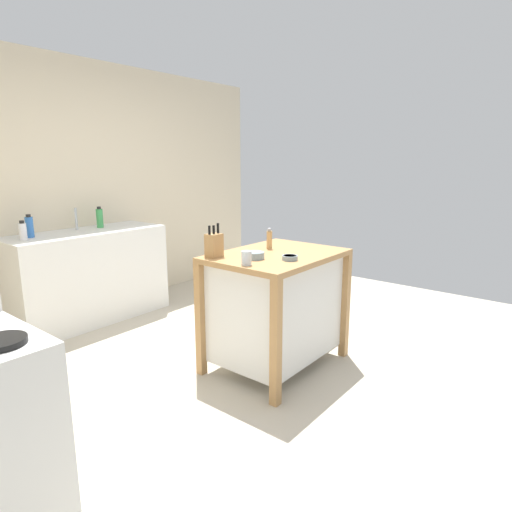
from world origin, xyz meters
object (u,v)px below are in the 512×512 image
object	(u,v)px
kitchen_island	(276,303)
bottle_dish_soap	(100,218)
bowl_ceramic_small	(255,255)
trash_bin	(315,300)
knife_block	(214,245)
drinking_cup	(246,258)
pepper_grinder	(269,239)
bottle_hand_soap	(23,231)
bottle_spray_cleaner	(29,227)
sink_faucet	(76,219)
bowl_ceramic_wide	(290,258)

from	to	relation	value
kitchen_island	bottle_dish_soap	xyz separation A→B (m)	(-0.14, 2.15, 0.51)
bowl_ceramic_small	trash_bin	distance (m)	1.18
knife_block	drinking_cup	bearing A→B (deg)	-97.59
pepper_grinder	bottle_hand_soap	bearing A→B (deg)	119.12
trash_bin	bottle_dish_soap	size ratio (longest dim) A/B	2.91
bottle_hand_soap	bottle_spray_cleaner	world-z (taller)	bottle_spray_cleaner
trash_bin	bottle_dish_soap	xyz separation A→B (m)	(-0.89, 2.05, 0.70)
bowl_ceramic_small	pepper_grinder	distance (m)	0.38
bottle_dish_soap	pepper_grinder	bearing A→B (deg)	-83.18
kitchen_island	sink_faucet	world-z (taller)	sink_faucet
drinking_cup	bottle_spray_cleaner	bearing A→B (deg)	101.10
trash_bin	sink_faucet	world-z (taller)	sink_faucet
kitchen_island	bowl_ceramic_wide	bearing A→B (deg)	-122.05
knife_block	kitchen_island	bearing A→B (deg)	-35.46
bottle_hand_soap	bowl_ceramic_small	bearing A→B (deg)	-70.92
bottle_spray_cleaner	bottle_dish_soap	size ratio (longest dim) A/B	0.97
sink_faucet	bottle_spray_cleaner	bearing A→B (deg)	-169.69
bowl_ceramic_wide	pepper_grinder	size ratio (longest dim) A/B	0.66
kitchen_island	pepper_grinder	world-z (taller)	pepper_grinder
kitchen_island	knife_block	xyz separation A→B (m)	(-0.39, 0.28, 0.49)
sink_faucet	bottle_dish_soap	bearing A→B (deg)	-13.03
bottle_hand_soap	bottle_dish_soap	size ratio (longest dim) A/B	0.79
bottle_hand_soap	kitchen_island	bearing A→B (deg)	-64.91
knife_block	bowl_ceramic_wide	size ratio (longest dim) A/B	2.19
drinking_cup	bottle_hand_soap	xyz separation A→B (m)	(-0.52, 2.11, 0.04)
knife_block	bottle_dish_soap	size ratio (longest dim) A/B	1.12
knife_block	pepper_grinder	xyz separation A→B (m)	(0.49, -0.13, -0.01)
knife_block	bottle_hand_soap	xyz separation A→B (m)	(-0.57, 1.76, -0.01)
kitchen_island	trash_bin	world-z (taller)	kitchen_island
bowl_ceramic_small	bottle_spray_cleaner	size ratio (longest dim) A/B	0.64
bowl_ceramic_wide	sink_faucet	world-z (taller)	sink_faucet
sink_faucet	bottle_hand_soap	world-z (taller)	sink_faucet
bowl_ceramic_wide	bottle_dish_soap	distance (m)	2.36
sink_faucet	knife_block	bearing A→B (deg)	-90.65
drinking_cup	sink_faucet	xyz separation A→B (m)	(0.07, 2.27, 0.07)
bowl_ceramic_small	drinking_cup	size ratio (longest dim) A/B	1.41
bottle_dish_soap	knife_block	bearing A→B (deg)	-97.58
bowl_ceramic_small	bowl_ceramic_wide	bearing A→B (deg)	-60.94
bottle_hand_soap	bottle_dish_soap	bearing A→B (deg)	7.76
sink_faucet	bottle_hand_soap	xyz separation A→B (m)	(-0.59, -0.16, -0.03)
trash_bin	bottle_spray_cleaner	world-z (taller)	bottle_spray_cleaner
bowl_ceramic_wide	bowl_ceramic_small	distance (m)	0.25
knife_block	bowl_ceramic_small	xyz separation A→B (m)	(0.14, -0.27, -0.06)
bottle_spray_cleaner	kitchen_island	bearing A→B (deg)	-67.80
bowl_ceramic_wide	pepper_grinder	bearing A→B (deg)	56.85
bottle_hand_soap	bottle_dish_soap	world-z (taller)	bottle_dish_soap
drinking_cup	bottle_dish_soap	distance (m)	2.24
sink_faucet	bottle_dish_soap	distance (m)	0.23
bowl_ceramic_small	kitchen_island	bearing A→B (deg)	-1.87
trash_bin	bowl_ceramic_small	bearing A→B (deg)	-174.97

